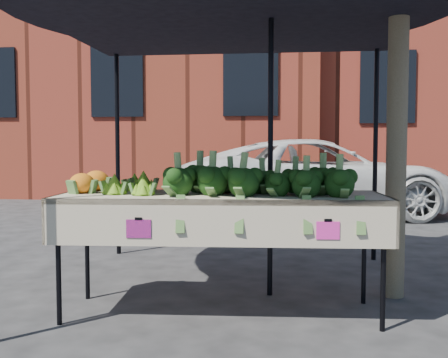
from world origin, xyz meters
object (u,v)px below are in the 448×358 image
canopy (230,133)px  street_tree (399,5)px  table (221,254)px  vehicle (319,77)px

canopy → street_tree: bearing=-0.1°
table → vehicle: (1.06, 5.78, 2.02)m
vehicle → street_tree: (0.32, -5.16, -0.08)m
table → vehicle: vehicle is taller
table → street_tree: size_ratio=0.51×
canopy → street_tree: 1.72m
table → canopy: 1.11m
table → street_tree: 2.46m
canopy → street_tree: (1.38, -0.00, 1.02)m
canopy → vehicle: size_ratio=0.64×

